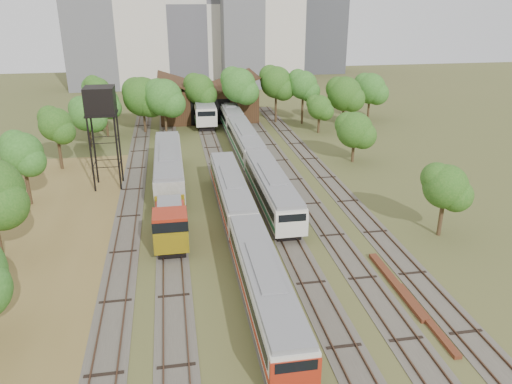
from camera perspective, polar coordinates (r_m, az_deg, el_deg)
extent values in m
plane|color=#475123|center=(34.52, 4.50, -13.43)|extent=(240.00, 240.00, 0.00)
cube|color=brown|center=(41.82, -23.47, -8.58)|extent=(14.00, 60.00, 0.04)
cube|color=#4C473D|center=(56.11, -13.89, 0.30)|extent=(2.60, 80.00, 0.06)
cube|color=#472D1E|center=(56.14, -14.63, 0.34)|extent=(0.08, 80.00, 0.14)
cube|color=#472D1E|center=(56.02, -13.17, 0.43)|extent=(0.08, 80.00, 0.14)
cube|color=#4C473D|center=(55.92, -9.81, 0.56)|extent=(2.60, 80.00, 0.06)
cube|color=#472D1E|center=(55.90, -10.55, 0.60)|extent=(0.08, 80.00, 0.14)
cube|color=#472D1E|center=(55.89, -9.08, 0.69)|extent=(0.08, 80.00, 0.14)
cube|color=#4C473D|center=(56.18, -3.69, 0.94)|extent=(2.60, 80.00, 0.06)
cube|color=#472D1E|center=(56.08, -4.42, 0.98)|extent=(0.08, 80.00, 0.14)
cube|color=#472D1E|center=(56.22, -2.97, 1.07)|extent=(0.08, 80.00, 0.14)
cube|color=#4C473D|center=(56.71, 0.33, 1.18)|extent=(2.60, 80.00, 0.06)
cube|color=#472D1E|center=(56.56, -0.39, 1.23)|extent=(0.08, 80.00, 0.14)
cube|color=#472D1E|center=(56.80, 1.04, 1.31)|extent=(0.08, 80.00, 0.14)
cube|color=#4C473D|center=(57.51, 4.25, 1.42)|extent=(2.60, 80.00, 0.06)
cube|color=#472D1E|center=(57.31, 3.56, 1.46)|extent=(0.08, 80.00, 0.14)
cube|color=#472D1E|center=(57.65, 4.95, 1.54)|extent=(0.08, 80.00, 0.14)
cube|color=#4C473D|center=(58.57, 8.06, 1.64)|extent=(2.60, 80.00, 0.06)
cube|color=#472D1E|center=(58.33, 7.39, 1.68)|extent=(0.08, 80.00, 0.14)
cube|color=#472D1E|center=(58.76, 8.73, 1.76)|extent=(0.08, 80.00, 0.14)
cube|color=black|center=(34.42, 0.95, -12.73)|extent=(1.99, 15.64, 0.72)
cube|color=beige|center=(33.61, 0.97, -10.62)|extent=(2.63, 17.00, 2.27)
cube|color=black|center=(33.46, 0.97, -10.23)|extent=(2.69, 15.64, 0.77)
cube|color=slate|center=(32.93, 0.98, -8.71)|extent=(2.42, 16.66, 0.33)
cube|color=maroon|center=(33.95, 0.96, -11.53)|extent=(2.69, 16.66, 0.41)
cube|color=maroon|center=(27.07, 4.53, -20.22)|extent=(2.67, 0.25, 2.04)
cube|color=black|center=(49.69, -2.81, -1.46)|extent=(1.99, 15.64, 0.72)
cube|color=beige|center=(49.13, -2.85, 0.15)|extent=(2.63, 17.00, 2.27)
cube|color=black|center=(49.03, -2.85, 0.45)|extent=(2.69, 15.64, 0.77)
cube|color=slate|center=(48.67, -2.87, 1.57)|extent=(2.42, 16.66, 0.33)
cube|color=maroon|center=(49.36, -2.83, -0.54)|extent=(2.69, 16.66, 0.41)
cube|color=black|center=(50.02, 1.78, -1.25)|extent=(2.11, 15.64, 0.77)
cube|color=beige|center=(49.43, 1.80, 0.44)|extent=(2.78, 17.00, 2.40)
cube|color=black|center=(49.33, 1.80, 0.75)|extent=(2.84, 15.64, 0.81)
cube|color=slate|center=(48.96, 1.82, 1.93)|extent=(2.56, 16.66, 0.34)
cube|color=#196535|center=(49.68, 1.79, -0.28)|extent=(2.84, 16.66, 0.43)
cube|color=beige|center=(41.91, 4.11, -3.81)|extent=(2.82, 0.25, 2.16)
cube|color=black|center=(66.25, -1.25, 4.53)|extent=(2.11, 15.64, 0.77)
cube|color=beige|center=(65.81, -1.27, 5.85)|extent=(2.78, 17.00, 2.40)
cube|color=black|center=(65.73, -1.27, 6.09)|extent=(2.84, 15.64, 0.81)
cube|color=slate|center=(65.45, -1.28, 7.00)|extent=(2.56, 16.66, 0.34)
cube|color=#196535|center=(65.99, -1.26, 5.29)|extent=(2.84, 16.66, 0.43)
cube|color=black|center=(83.00, -3.10, 8.00)|extent=(2.11, 15.64, 0.77)
cube|color=beige|center=(82.64, -3.12, 9.07)|extent=(2.78, 17.00, 2.40)
cube|color=black|center=(82.58, -3.12, 9.26)|extent=(2.84, 15.64, 0.81)
cube|color=slate|center=(82.36, -3.14, 10.00)|extent=(2.56, 16.66, 0.34)
cube|color=#196535|center=(82.79, -3.11, 8.62)|extent=(2.84, 16.66, 0.43)
cube|color=black|center=(85.71, -6.04, 8.39)|extent=(2.43, 14.72, 0.89)
cube|color=beige|center=(85.31, -6.09, 9.59)|extent=(3.21, 16.00, 2.77)
cube|color=black|center=(85.25, -6.10, 9.80)|extent=(3.27, 14.72, 0.94)
cube|color=slate|center=(85.00, -6.13, 10.63)|extent=(2.95, 15.68, 0.40)
cube|color=#196535|center=(85.48, -6.07, 9.08)|extent=(3.27, 15.68, 0.50)
cube|color=beige|center=(77.60, -5.65, 8.30)|extent=(3.25, 0.25, 2.49)
cube|color=black|center=(43.96, -9.64, -4.82)|extent=(2.24, 7.20, 0.92)
cube|color=maroon|center=(44.16, -9.75, -2.95)|extent=(2.54, 4.40, 1.53)
cube|color=maroon|center=(40.82, -9.74, -4.12)|extent=(2.75, 2.64, 2.75)
cube|color=black|center=(40.54, -9.80, -3.28)|extent=(2.80, 2.69, 0.92)
cube|color=gold|center=(39.90, -9.65, -5.80)|extent=(2.75, 0.20, 1.83)
cube|color=gold|center=(47.08, -9.80, -1.44)|extent=(2.75, 0.20, 1.83)
cube|color=slate|center=(42.76, -9.88, -1.34)|extent=(2.03, 3.60, 0.20)
cube|color=black|center=(56.88, -9.85, 1.33)|extent=(2.27, 16.56, 0.83)
cube|color=gray|center=(56.33, -9.96, 2.96)|extent=(2.99, 18.00, 2.58)
cube|color=black|center=(56.23, -9.98, 3.26)|extent=(3.05, 16.56, 0.88)
cube|color=slate|center=(55.89, -10.06, 4.39)|extent=(2.75, 17.64, 0.37)
cylinder|color=black|center=(55.45, -18.32, 3.96)|extent=(0.20, 0.20, 8.07)
cylinder|color=black|center=(55.09, -15.52, 4.16)|extent=(0.20, 0.20, 8.07)
cylinder|color=black|center=(58.03, -17.98, 4.75)|extent=(0.20, 0.20, 8.07)
cylinder|color=black|center=(57.69, -15.30, 4.95)|extent=(0.20, 0.20, 8.07)
cube|color=black|center=(55.54, -17.24, 8.54)|extent=(3.18, 3.18, 0.20)
cube|color=black|center=(55.26, -17.41, 10.01)|extent=(3.03, 3.03, 2.72)
cube|color=brown|center=(38.30, 15.72, -10.15)|extent=(0.60, 8.98, 0.30)
cube|color=brown|center=(35.41, 18.81, -13.42)|extent=(0.50, 7.95, 0.26)
cube|color=#382414|center=(87.24, -5.54, 10.19)|extent=(16.00, 11.00, 5.50)
cube|color=#382414|center=(86.45, -8.32, 12.22)|extent=(8.45, 11.55, 2.96)
cube|color=#382414|center=(87.04, -2.93, 12.48)|extent=(8.45, 11.55, 2.96)
cube|color=black|center=(82.03, -5.21, 9.09)|extent=(6.40, 0.15, 4.12)
cylinder|color=#382616|center=(54.86, -24.63, 0.79)|extent=(0.36, 0.36, 4.30)
sphere|color=#1F5216|center=(53.88, -25.17, 4.09)|extent=(4.00, 4.00, 4.00)
cylinder|color=#382616|center=(64.89, -21.50, 4.30)|extent=(0.36, 0.36, 4.36)
sphere|color=#1F5216|center=(64.06, -21.91, 7.17)|extent=(3.97, 3.97, 3.97)
cylinder|color=#382616|center=(73.58, -18.49, 6.33)|extent=(0.36, 0.36, 3.67)
sphere|color=#1F5216|center=(72.94, -18.75, 8.47)|extent=(4.78, 4.78, 4.78)
cylinder|color=#382616|center=(81.96, -17.34, 8.39)|extent=(0.36, 0.36, 4.94)
sphere|color=#1F5216|center=(81.24, -17.64, 11.00)|extent=(3.90, 3.90, 3.90)
cylinder|color=#382616|center=(91.65, -17.59, 9.24)|extent=(0.36, 0.36, 3.60)
sphere|color=#1F5216|center=(91.15, -17.79, 10.95)|extent=(4.72, 4.72, 4.72)
cylinder|color=#382616|center=(78.11, -16.70, 7.52)|extent=(0.36, 0.36, 4.08)
sphere|color=#1F5216|center=(77.46, -16.95, 9.78)|extent=(4.37, 4.37, 4.37)
cylinder|color=#382616|center=(79.30, -12.64, 8.20)|extent=(0.36, 0.36, 4.33)
sphere|color=#1F5216|center=(78.63, -12.84, 10.58)|extent=(5.86, 5.86, 5.86)
cylinder|color=#382616|center=(76.86, -10.29, 8.03)|extent=(0.36, 0.36, 4.50)
sphere|color=#1F5216|center=(76.15, -10.47, 10.57)|extent=(5.44, 5.44, 5.44)
cylinder|color=#382616|center=(82.27, -6.38, 9.16)|extent=(0.36, 0.36, 4.61)
sphere|color=#1F5216|center=(81.59, -6.48, 11.60)|extent=(4.76, 4.76, 4.76)
cylinder|color=#382616|center=(80.32, -1.95, 9.22)|extent=(0.36, 0.36, 5.28)
sphere|color=#1F5216|center=(79.55, -1.98, 12.09)|extent=(5.36, 5.36, 5.36)
cylinder|color=#382616|center=(83.72, 2.28, 9.69)|extent=(0.36, 0.36, 5.21)
sphere|color=#1F5216|center=(82.99, 2.32, 12.41)|extent=(5.14, 5.14, 5.14)
cylinder|color=#382616|center=(83.16, 5.32, 9.46)|extent=(0.36, 0.36, 4.98)
sphere|color=#1F5216|center=(82.44, 5.41, 12.08)|extent=(4.56, 4.56, 4.56)
cylinder|color=#382616|center=(82.87, 9.94, 8.87)|extent=(0.36, 0.36, 4.06)
sphere|color=#1F5216|center=(82.26, 10.08, 11.00)|extent=(5.44, 5.44, 5.44)
cylinder|color=#382616|center=(88.37, 12.75, 9.45)|extent=(0.36, 0.36, 4.09)
sphere|color=#1F5216|center=(87.79, 12.92, 11.46)|extent=(5.12, 5.12, 5.12)
cylinder|color=#382616|center=(46.46, 20.38, -2.61)|extent=(0.36, 0.36, 3.61)
sphere|color=#1F5216|center=(45.45, 20.83, 0.60)|extent=(3.82, 3.82, 3.82)
cylinder|color=#382616|center=(64.49, 11.04, 4.81)|extent=(0.36, 0.36, 3.26)
sphere|color=#1F5216|center=(63.83, 11.20, 6.97)|extent=(4.52, 4.52, 4.52)
cylinder|color=#382616|center=(77.88, 7.18, 7.86)|extent=(0.36, 0.36, 3.13)
sphere|color=#1F5216|center=(77.35, 7.26, 9.60)|extent=(3.67, 3.67, 3.67)
cube|color=beige|center=(127.69, -6.01, 20.63)|extent=(20.00, 18.00, 36.00)
cube|color=#404248|center=(143.56, 7.32, 19.07)|extent=(12.00, 12.00, 28.00)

